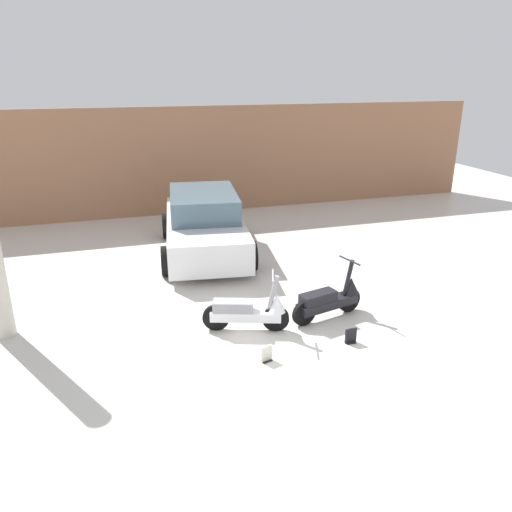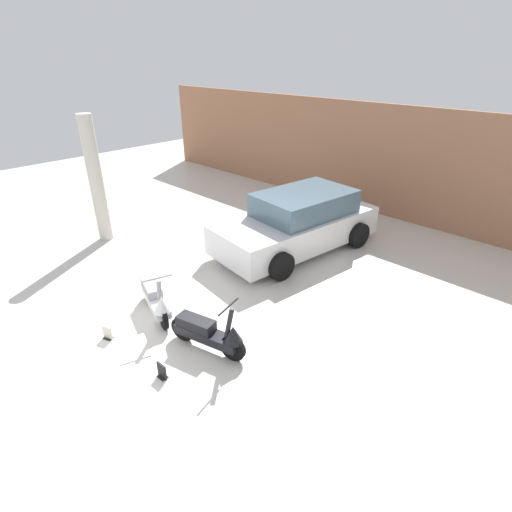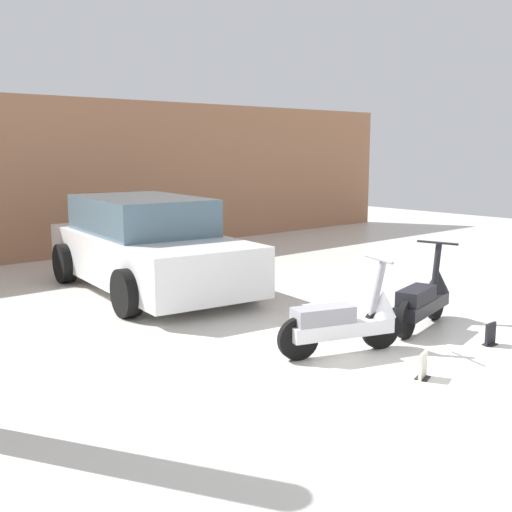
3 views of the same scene
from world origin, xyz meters
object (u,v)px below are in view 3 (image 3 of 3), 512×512
(scooter_front_left, at_px, (346,321))
(scooter_front_right, at_px, (424,298))
(placard_near_left_scooter, at_px, (423,367))
(placard_near_right_scooter, at_px, (490,335))
(car_rear_left, at_px, (147,246))

(scooter_front_left, bearing_deg, scooter_front_right, 20.16)
(scooter_front_right, height_order, placard_near_left_scooter, scooter_front_right)
(placard_near_left_scooter, xyz_separation_m, placard_near_right_scooter, (1.50, 0.12, 0.00))
(scooter_front_left, bearing_deg, placard_near_left_scooter, -73.06)
(car_rear_left, relative_size, placard_near_right_scooter, 17.31)
(scooter_front_left, xyz_separation_m, placard_near_right_scooter, (1.47, -0.90, -0.25))
(scooter_front_left, bearing_deg, car_rear_left, 107.50)
(scooter_front_left, distance_m, placard_near_right_scooter, 1.74)
(placard_near_left_scooter, relative_size, placard_near_right_scooter, 1.00)
(scooter_front_left, xyz_separation_m, placard_near_left_scooter, (-0.03, -1.02, -0.25))
(car_rear_left, bearing_deg, placard_near_right_scooter, 22.87)
(placard_near_right_scooter, bearing_deg, car_rear_left, 105.29)
(car_rear_left, bearing_deg, placard_near_left_scooter, 6.39)
(scooter_front_left, height_order, car_rear_left, car_rear_left)
(scooter_front_left, distance_m, scooter_front_right, 1.53)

